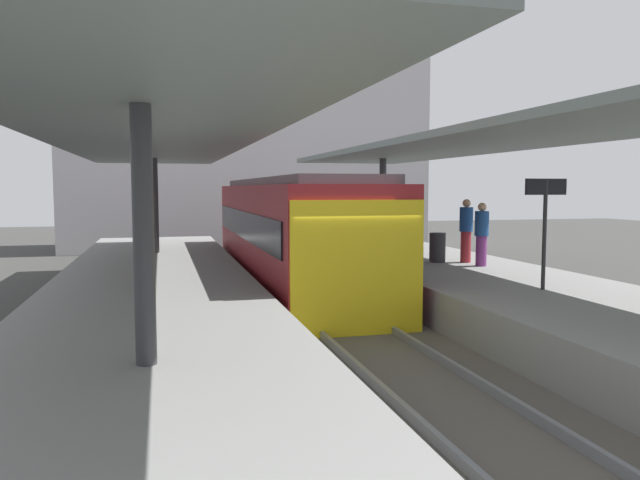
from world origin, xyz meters
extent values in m
plane|color=#383835|center=(0.00, 0.00, 0.00)|extent=(80.00, 80.00, 0.00)
cube|color=gray|center=(-3.80, 0.00, 0.50)|extent=(4.40, 28.00, 1.00)
cube|color=gray|center=(3.80, 0.00, 0.50)|extent=(4.40, 28.00, 1.00)
cube|color=#59544C|center=(0.00, 0.00, 0.10)|extent=(3.20, 28.00, 0.20)
cube|color=slate|center=(-0.72, 0.00, 0.27)|extent=(0.08, 28.00, 0.14)
cube|color=slate|center=(0.72, 0.00, 0.27)|extent=(0.08, 28.00, 0.14)
cube|color=maroon|center=(0.00, 5.11, 1.65)|extent=(2.70, 12.43, 2.90)
cube|color=yellow|center=(0.00, -1.14, 1.50)|extent=(2.65, 0.08, 2.60)
cube|color=black|center=(-1.37, 5.11, 2.00)|extent=(0.04, 11.44, 0.76)
cube|color=black|center=(1.37, 5.11, 2.00)|extent=(0.04, 11.44, 0.76)
cube|color=#515156|center=(0.00, 5.11, 3.20)|extent=(2.16, 11.81, 0.20)
cylinder|color=#333335|center=(-3.80, -4.90, 2.48)|extent=(0.24, 0.24, 2.96)
cylinder|color=#333335|center=(-3.80, 7.70, 2.48)|extent=(0.24, 0.24, 2.96)
cube|color=slate|center=(-3.80, 1.40, 4.04)|extent=(4.18, 21.00, 0.16)
cylinder|color=#333335|center=(3.80, 7.70, 2.52)|extent=(0.24, 0.24, 3.04)
cube|color=slate|center=(3.80, 1.40, 4.12)|extent=(4.18, 21.00, 0.16)
cylinder|color=#262628|center=(3.76, -1.53, 2.10)|extent=(0.08, 0.08, 2.20)
cube|color=black|center=(3.76, -1.53, 3.05)|extent=(0.90, 0.06, 0.32)
cylinder|color=#2D2D30|center=(3.72, 3.20, 1.40)|extent=(0.44, 0.44, 0.80)
cylinder|color=#7A337A|center=(4.44, 2.12, 1.40)|extent=(0.28, 0.28, 0.79)
cylinder|color=navy|center=(4.44, 2.12, 2.11)|extent=(0.36, 0.36, 0.64)
sphere|color=tan|center=(4.44, 2.12, 2.54)|extent=(0.22, 0.22, 0.22)
cylinder|color=maroon|center=(4.43, 2.92, 1.42)|extent=(0.28, 0.28, 0.85)
cylinder|color=navy|center=(4.43, 2.92, 2.18)|extent=(0.36, 0.36, 0.66)
sphere|color=tan|center=(4.43, 2.92, 2.62)|extent=(0.22, 0.22, 0.22)
cube|color=#B7B2B7|center=(0.80, 20.00, 5.50)|extent=(18.00, 6.00, 11.00)
camera|label=1|loc=(-3.60, -12.03, 3.02)|focal=34.11mm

